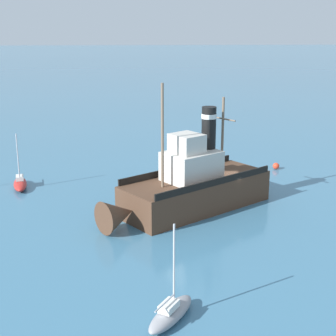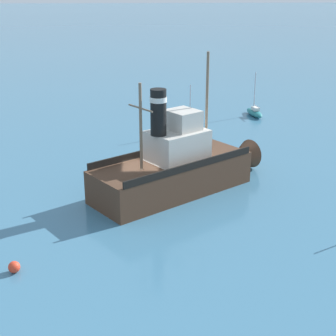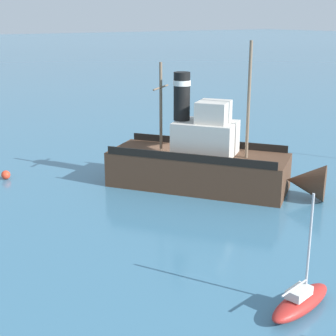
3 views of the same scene
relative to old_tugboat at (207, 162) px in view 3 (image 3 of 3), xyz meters
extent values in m
plane|color=teal|center=(1.02, -2.77, -1.83)|extent=(600.00, 600.00, 0.00)
cube|color=#4C3323|center=(0.36, -0.50, -0.63)|extent=(10.61, 12.30, 2.40)
cone|color=#4C3323|center=(-3.87, 5.33, -0.63)|extent=(3.31, 3.32, 2.35)
cube|color=beige|center=(0.07, -0.09, 1.67)|extent=(4.78, 5.00, 2.20)
cube|color=beige|center=(-0.23, 0.31, 3.47)|extent=(2.96, 2.91, 1.40)
cylinder|color=black|center=(1.07, -1.47, 4.37)|extent=(1.10, 1.10, 3.20)
cylinder|color=silver|center=(1.07, -1.47, 5.27)|extent=(1.16, 1.16, 0.35)
cylinder|color=#75604C|center=(-1.58, 2.17, 4.32)|extent=(0.20, 0.20, 7.50)
cylinder|color=#75604C|center=(1.95, -2.68, 3.57)|extent=(0.20, 0.20, 6.00)
cylinder|color=#75604C|center=(1.95, -2.68, 4.89)|extent=(2.17, 1.62, 0.12)
cube|color=black|center=(-1.38, -1.76, 0.82)|extent=(6.80, 9.29, 0.50)
cube|color=black|center=(2.11, 0.77, 0.82)|extent=(6.80, 9.29, 0.50)
ellipsoid|color=#B22823|center=(6.21, 14.23, -1.48)|extent=(3.95, 1.88, 0.70)
cube|color=silver|center=(6.40, 14.28, -0.95)|extent=(1.21, 0.86, 0.36)
cylinder|color=#B7B7BC|center=(5.91, 14.17, 0.97)|extent=(0.10, 0.10, 4.20)
cylinder|color=#B7B7BC|center=(6.79, 14.36, -0.58)|extent=(1.78, 0.46, 0.08)
sphere|color=red|center=(10.88, -9.54, -1.51)|extent=(0.64, 0.64, 0.64)
camera|label=1|loc=(-37.05, 3.75, 12.06)|focal=55.00mm
camera|label=2|loc=(35.11, -2.60, 12.97)|focal=55.00mm
camera|label=3|loc=(20.69, 26.44, 9.56)|focal=55.00mm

